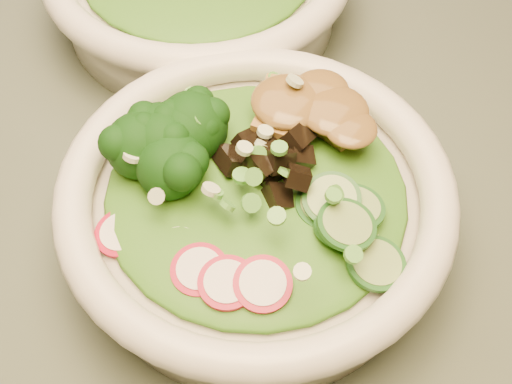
% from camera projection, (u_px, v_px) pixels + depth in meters
% --- Properties ---
extents(dining_table, '(1.20, 0.80, 0.75)m').
position_uv_depth(dining_table, '(179.00, 335.00, 0.56)').
color(dining_table, black).
rests_on(dining_table, ground).
extents(salad_bowl, '(0.24, 0.24, 0.07)m').
position_uv_depth(salad_bowl, '(256.00, 210.00, 0.45)').
color(salad_bowl, white).
rests_on(salad_bowl, dining_table).
extents(lettuce_bed, '(0.18, 0.18, 0.02)m').
position_uv_depth(lettuce_bed, '(256.00, 191.00, 0.43)').
color(lettuce_bed, '#286014').
rests_on(lettuce_bed, salad_bowl).
extents(broccoli_florets, '(0.08, 0.07, 0.04)m').
position_uv_depth(broccoli_florets, '(176.00, 141.00, 0.44)').
color(broccoli_florets, black).
rests_on(broccoli_florets, salad_bowl).
extents(radish_slices, '(0.10, 0.04, 0.02)m').
position_uv_depth(radish_slices, '(203.00, 264.00, 0.40)').
color(radish_slices, '#A60C27').
rests_on(radish_slices, salad_bowl).
extents(cucumber_slices, '(0.07, 0.07, 0.03)m').
position_uv_depth(cucumber_slices, '(343.00, 226.00, 0.40)').
color(cucumber_slices, '#86A85D').
rests_on(cucumber_slices, salad_bowl).
extents(mushroom_heap, '(0.07, 0.07, 0.04)m').
position_uv_depth(mushroom_heap, '(266.00, 166.00, 0.43)').
color(mushroom_heap, black).
rests_on(mushroom_heap, salad_bowl).
extents(tofu_cubes, '(0.08, 0.06, 0.03)m').
position_uv_depth(tofu_cubes, '(306.00, 121.00, 0.45)').
color(tofu_cubes, '#A97738').
rests_on(tofu_cubes, salad_bowl).
extents(peanut_sauce, '(0.06, 0.05, 0.01)m').
position_uv_depth(peanut_sauce, '(307.00, 108.00, 0.44)').
color(peanut_sauce, brown).
rests_on(peanut_sauce, tofu_cubes).
extents(scallion_garnish, '(0.17, 0.17, 0.02)m').
position_uv_depth(scallion_garnish, '(256.00, 169.00, 0.41)').
color(scallion_garnish, '#56A63A').
rests_on(scallion_garnish, salad_bowl).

